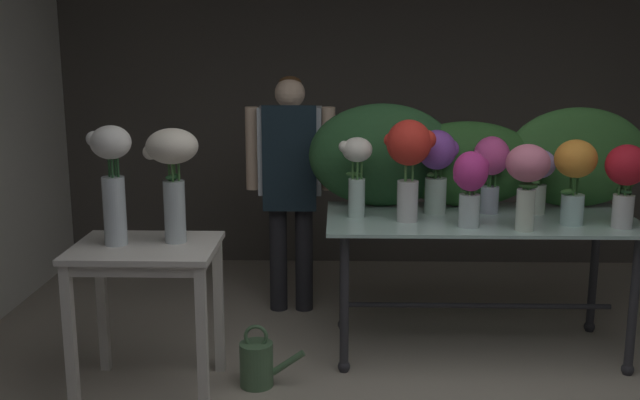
{
  "coord_description": "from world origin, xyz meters",
  "views": [
    {
      "loc": [
        -0.46,
        -2.55,
        1.79
      ],
      "look_at": [
        -0.55,
        1.27,
        0.98
      ],
      "focal_mm": 41.18,
      "sensor_mm": 36.0,
      "label": 1
    }
  ],
  "objects_px": {
    "vase_rosy_anemones": "(528,174)",
    "vase_violet_ranunculus": "(437,162)",
    "vase_white_roses_tall": "(112,176)",
    "vase_scarlet_roses": "(409,155)",
    "watering_can": "(257,363)",
    "florist": "(290,169)",
    "vase_crimson_dahlias": "(626,175)",
    "vase_magenta_carnations": "(470,183)",
    "side_table_white": "(146,266)",
    "vase_sunset_stock": "(574,172)",
    "vase_ivory_lilies": "(356,170)",
    "vase_cream_lisianthus_tall": "(172,167)",
    "display_table_glass": "(480,240)",
    "vase_fuchsia_freesia": "(491,165)",
    "vase_lilac_hydrangea": "(537,174)"
  },
  "relations": [
    {
      "from": "vase_rosy_anemones",
      "to": "vase_violet_ranunculus",
      "type": "bearing_deg",
      "value": 136.38
    },
    {
      "from": "vase_rosy_anemones",
      "to": "vase_white_roses_tall",
      "type": "height_order",
      "value": "vase_white_roses_tall"
    },
    {
      "from": "vase_white_roses_tall",
      "to": "vase_scarlet_roses",
      "type": "bearing_deg",
      "value": 16.85
    },
    {
      "from": "watering_can",
      "to": "florist",
      "type": "bearing_deg",
      "value": 84.63
    },
    {
      "from": "vase_crimson_dahlias",
      "to": "vase_magenta_carnations",
      "type": "relative_size",
      "value": 1.09
    },
    {
      "from": "watering_can",
      "to": "vase_magenta_carnations",
      "type": "bearing_deg",
      "value": 13.19
    },
    {
      "from": "side_table_white",
      "to": "vase_sunset_stock",
      "type": "relative_size",
      "value": 1.69
    },
    {
      "from": "vase_rosy_anemones",
      "to": "vase_ivory_lilies",
      "type": "distance_m",
      "value": 0.94
    },
    {
      "from": "vase_crimson_dahlias",
      "to": "vase_cream_lisianthus_tall",
      "type": "distance_m",
      "value": 2.4
    },
    {
      "from": "display_table_glass",
      "to": "watering_can",
      "type": "xyz_separation_m",
      "value": [
        -1.25,
        -0.5,
        -0.56
      ]
    },
    {
      "from": "side_table_white",
      "to": "vase_rosy_anemones",
      "type": "distance_m",
      "value": 2.05
    },
    {
      "from": "side_table_white",
      "to": "florist",
      "type": "bearing_deg",
      "value": 61.72
    },
    {
      "from": "vase_crimson_dahlias",
      "to": "vase_sunset_stock",
      "type": "distance_m",
      "value": 0.26
    },
    {
      "from": "vase_ivory_lilies",
      "to": "vase_violet_ranunculus",
      "type": "xyz_separation_m",
      "value": [
        0.47,
        0.11,
        0.03
      ]
    },
    {
      "from": "vase_crimson_dahlias",
      "to": "vase_white_roses_tall",
      "type": "relative_size",
      "value": 0.75
    },
    {
      "from": "vase_cream_lisianthus_tall",
      "to": "vase_sunset_stock",
      "type": "bearing_deg",
      "value": 9.24
    },
    {
      "from": "vase_fuchsia_freesia",
      "to": "vase_white_roses_tall",
      "type": "xyz_separation_m",
      "value": [
        -2.02,
        -0.68,
        0.04
      ]
    },
    {
      "from": "vase_white_roses_tall",
      "to": "vase_cream_lisianthus_tall",
      "type": "xyz_separation_m",
      "value": [
        0.29,
        0.06,
        0.04
      ]
    },
    {
      "from": "vase_crimson_dahlias",
      "to": "vase_ivory_lilies",
      "type": "distance_m",
      "value": 1.46
    },
    {
      "from": "vase_sunset_stock",
      "to": "vase_fuchsia_freesia",
      "type": "bearing_deg",
      "value": 145.14
    },
    {
      "from": "vase_rosy_anemones",
      "to": "vase_magenta_carnations",
      "type": "bearing_deg",
      "value": 165.52
    },
    {
      "from": "side_table_white",
      "to": "display_table_glass",
      "type": "bearing_deg",
      "value": 17.4
    },
    {
      "from": "vase_lilac_hydrangea",
      "to": "vase_fuchsia_freesia",
      "type": "bearing_deg",
      "value": 178.4
    },
    {
      "from": "vase_crimson_dahlias",
      "to": "vase_white_roses_tall",
      "type": "xyz_separation_m",
      "value": [
        -2.68,
        -0.34,
        0.04
      ]
    },
    {
      "from": "vase_crimson_dahlias",
      "to": "vase_rosy_anemones",
      "type": "height_order",
      "value": "vase_rosy_anemones"
    },
    {
      "from": "vase_magenta_carnations",
      "to": "vase_violet_ranunculus",
      "type": "distance_m",
      "value": 0.36
    },
    {
      "from": "vase_white_roses_tall",
      "to": "vase_crimson_dahlias",
      "type": "bearing_deg",
      "value": 7.21
    },
    {
      "from": "vase_ivory_lilies",
      "to": "vase_scarlet_roses",
      "type": "bearing_deg",
      "value": -18.06
    },
    {
      "from": "vase_ivory_lilies",
      "to": "watering_can",
      "type": "xyz_separation_m",
      "value": [
        -0.53,
        -0.49,
        -0.97
      ]
    },
    {
      "from": "vase_lilac_hydrangea",
      "to": "florist",
      "type": "bearing_deg",
      "value": 159.31
    },
    {
      "from": "vase_fuchsia_freesia",
      "to": "vase_scarlet_roses",
      "type": "distance_m",
      "value": 0.56
    },
    {
      "from": "vase_scarlet_roses",
      "to": "vase_white_roses_tall",
      "type": "distance_m",
      "value": 1.59
    },
    {
      "from": "vase_cream_lisianthus_tall",
      "to": "vase_magenta_carnations",
      "type": "bearing_deg",
      "value": 10.1
    },
    {
      "from": "florist",
      "to": "vase_violet_ranunculus",
      "type": "height_order",
      "value": "florist"
    },
    {
      "from": "florist",
      "to": "vase_cream_lisianthus_tall",
      "type": "distance_m",
      "value": 1.3
    },
    {
      "from": "vase_white_roses_tall",
      "to": "watering_can",
      "type": "height_order",
      "value": "vase_white_roses_tall"
    },
    {
      "from": "vase_scarlet_roses",
      "to": "display_table_glass",
      "type": "bearing_deg",
      "value": 13.74
    },
    {
      "from": "display_table_glass",
      "to": "vase_white_roses_tall",
      "type": "bearing_deg",
      "value": -163.83
    },
    {
      "from": "side_table_white",
      "to": "vase_sunset_stock",
      "type": "height_order",
      "value": "vase_sunset_stock"
    },
    {
      "from": "side_table_white",
      "to": "vase_rosy_anemones",
      "type": "relative_size",
      "value": 1.71
    },
    {
      "from": "side_table_white",
      "to": "vase_rosy_anemones",
      "type": "bearing_deg",
      "value": 7.5
    },
    {
      "from": "vase_fuchsia_freesia",
      "to": "vase_white_roses_tall",
      "type": "distance_m",
      "value": 2.14
    },
    {
      "from": "vase_cream_lisianthus_tall",
      "to": "vase_lilac_hydrangea",
      "type": "bearing_deg",
      "value": 17.08
    },
    {
      "from": "vase_violet_ranunculus",
      "to": "vase_white_roses_tall",
      "type": "distance_m",
      "value": 1.83
    },
    {
      "from": "vase_magenta_carnations",
      "to": "vase_violet_ranunculus",
      "type": "xyz_separation_m",
      "value": [
        -0.14,
        0.33,
        0.06
      ]
    },
    {
      "from": "vase_crimson_dahlias",
      "to": "vase_sunset_stock",
      "type": "relative_size",
      "value": 0.96
    },
    {
      "from": "display_table_glass",
      "to": "vase_scarlet_roses",
      "type": "height_order",
      "value": "vase_scarlet_roses"
    },
    {
      "from": "vase_rosy_anemones",
      "to": "vase_lilac_hydrangea",
      "type": "xyz_separation_m",
      "value": [
        0.17,
        0.41,
        -0.07
      ]
    },
    {
      "from": "florist",
      "to": "vase_crimson_dahlias",
      "type": "distance_m",
      "value": 2.07
    },
    {
      "from": "vase_magenta_carnations",
      "to": "vase_scarlet_roses",
      "type": "bearing_deg",
      "value": 158.6
    }
  ]
}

